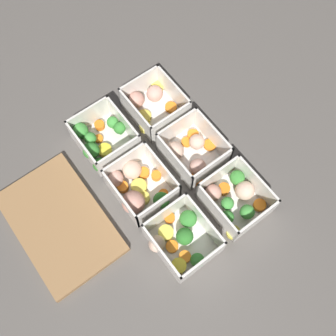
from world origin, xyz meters
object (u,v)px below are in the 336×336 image
at_px(container_near_left, 235,198).
at_px(container_near_right, 153,105).
at_px(container_near_center, 191,152).
at_px(container_far_right, 100,139).
at_px(container_far_left, 181,239).
at_px(container_far_center, 138,188).

relative_size(container_near_left, container_near_right, 0.91).
height_order(container_near_center, container_far_right, same).
height_order(container_near_left, container_far_right, same).
bearing_deg(container_far_left, container_far_right, 1.42).
height_order(container_near_left, container_far_center, same).
bearing_deg(container_far_left, container_near_center, -44.35).
bearing_deg(container_near_right, container_far_center, 134.96).
bearing_deg(container_near_left, container_near_right, 0.46).
distance_m(container_near_center, container_far_center, 0.15).
relative_size(container_near_center, container_far_left, 1.02).
bearing_deg(container_near_left, container_far_left, 89.96).
relative_size(container_near_center, container_far_right, 1.07).
bearing_deg(container_near_right, container_near_center, 178.53).
bearing_deg(container_far_center, container_near_center, -90.56).
height_order(container_near_left, container_far_left, same).
bearing_deg(container_far_right, container_near_right, -88.51).
height_order(container_far_center, container_far_right, same).
bearing_deg(container_near_left, container_far_right, 27.83).
bearing_deg(container_far_right, container_far_center, -179.61).
relative_size(container_near_left, container_near_center, 0.98).
xyz_separation_m(container_near_right, container_far_left, (-0.30, 0.15, 0.00)).
height_order(container_far_left, container_far_right, same).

